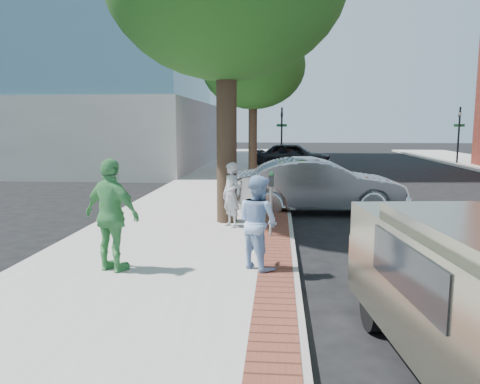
# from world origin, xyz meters

# --- Properties ---
(ground) EXTENTS (120.00, 120.00, 0.00)m
(ground) POSITION_xyz_m (0.00, 0.00, 0.00)
(ground) COLOR black
(ground) RESTS_ON ground
(sidewalk) EXTENTS (5.00, 60.00, 0.15)m
(sidewalk) POSITION_xyz_m (-1.50, 8.00, 0.07)
(sidewalk) COLOR #9E9991
(sidewalk) RESTS_ON ground
(brick_strip) EXTENTS (0.60, 60.00, 0.01)m
(brick_strip) POSITION_xyz_m (0.70, 8.00, 0.15)
(brick_strip) COLOR brown
(brick_strip) RESTS_ON sidewalk
(curb) EXTENTS (0.10, 60.00, 0.15)m
(curb) POSITION_xyz_m (1.05, 8.00, 0.07)
(curb) COLOR gray
(curb) RESTS_ON ground
(office_base) EXTENTS (18.20, 22.20, 4.00)m
(office_base) POSITION_xyz_m (-13.00, 22.00, 2.00)
(office_base) COLOR gray
(office_base) RESTS_ON ground
(signal_near) EXTENTS (0.70, 0.15, 3.80)m
(signal_near) POSITION_xyz_m (0.90, 22.00, 2.25)
(signal_near) COLOR black
(signal_near) RESTS_ON ground
(signal_far) EXTENTS (0.70, 0.15, 3.80)m
(signal_far) POSITION_xyz_m (12.50, 22.00, 2.25)
(signal_far) COLOR black
(signal_far) RESTS_ON ground
(tree_far) EXTENTS (4.80, 4.80, 7.14)m
(tree_far) POSITION_xyz_m (-0.50, 12.00, 5.30)
(tree_far) COLOR black
(tree_far) RESTS_ON sidewalk
(parking_meter) EXTENTS (0.12, 0.32, 1.47)m
(parking_meter) POSITION_xyz_m (0.57, 0.38, 1.21)
(parking_meter) COLOR gray
(parking_meter) RESTS_ON sidewalk
(person_gray) EXTENTS (0.66, 0.70, 1.60)m
(person_gray) POSITION_xyz_m (-0.43, 1.27, 0.95)
(person_gray) COLOR #A5A6AA
(person_gray) RESTS_ON sidewalk
(person_officer) EXTENTS (1.01, 1.01, 1.65)m
(person_officer) POSITION_xyz_m (0.38, -2.02, 0.98)
(person_officer) COLOR #91B2E0
(person_officer) RESTS_ON sidewalk
(person_green) EXTENTS (1.24, 0.89, 1.95)m
(person_green) POSITION_xyz_m (-2.09, -2.39, 1.12)
(person_green) COLOR #469A52
(person_green) RESTS_ON sidewalk
(sedan_silver) EXTENTS (5.14, 2.08, 1.66)m
(sedan_silver) POSITION_xyz_m (1.95, 4.13, 0.83)
(sedan_silver) COLOR #A4A6AB
(sedan_silver) RESTS_ON ground
(bg_car) EXTENTS (4.74, 2.29, 1.56)m
(bg_car) POSITION_xyz_m (1.63, 19.04, 0.78)
(bg_car) COLOR black
(bg_car) RESTS_ON ground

